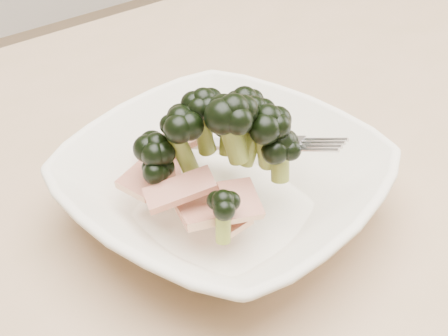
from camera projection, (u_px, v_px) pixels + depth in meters
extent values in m
cube|color=tan|center=(259.00, 198.00, 0.58)|extent=(1.20, 0.80, 0.04)
cylinder|color=tan|center=(346.00, 142.00, 1.30)|extent=(0.06, 0.06, 0.71)
imported|color=white|center=(224.00, 186.00, 0.52)|extent=(0.30, 0.30, 0.06)
cylinder|color=olive|center=(202.00, 132.00, 0.52)|extent=(0.02, 0.02, 0.04)
ellipsoid|color=black|center=(202.00, 107.00, 0.50)|extent=(0.04, 0.04, 0.03)
cylinder|color=olive|center=(244.00, 127.00, 0.53)|extent=(0.02, 0.02, 0.05)
ellipsoid|color=black|center=(244.00, 100.00, 0.51)|extent=(0.04, 0.04, 0.03)
cylinder|color=olive|center=(159.00, 172.00, 0.50)|extent=(0.02, 0.02, 0.05)
ellipsoid|color=black|center=(156.00, 145.00, 0.49)|extent=(0.03, 0.03, 0.03)
cylinder|color=olive|center=(204.00, 130.00, 0.50)|extent=(0.02, 0.01, 0.05)
ellipsoid|color=black|center=(203.00, 100.00, 0.48)|extent=(0.03, 0.03, 0.03)
cylinder|color=olive|center=(253.00, 139.00, 0.50)|extent=(0.03, 0.02, 0.05)
ellipsoid|color=black|center=(254.00, 109.00, 0.49)|extent=(0.04, 0.04, 0.03)
cylinder|color=olive|center=(182.00, 150.00, 0.49)|extent=(0.03, 0.02, 0.05)
ellipsoid|color=black|center=(180.00, 119.00, 0.47)|extent=(0.04, 0.04, 0.03)
cylinder|color=olive|center=(242.00, 135.00, 0.50)|extent=(0.02, 0.02, 0.03)
ellipsoid|color=black|center=(242.00, 114.00, 0.49)|extent=(0.03, 0.03, 0.03)
cylinder|color=olive|center=(280.00, 163.00, 0.50)|extent=(0.02, 0.02, 0.03)
ellipsoid|color=black|center=(281.00, 142.00, 0.49)|extent=(0.04, 0.04, 0.03)
cylinder|color=olive|center=(231.00, 133.00, 0.56)|extent=(0.02, 0.01, 0.03)
ellipsoid|color=black|center=(231.00, 115.00, 0.54)|extent=(0.03, 0.03, 0.03)
cylinder|color=olive|center=(266.00, 147.00, 0.50)|extent=(0.03, 0.02, 0.04)
ellipsoid|color=black|center=(268.00, 119.00, 0.48)|extent=(0.04, 0.04, 0.03)
cylinder|color=olive|center=(223.00, 222.00, 0.46)|extent=(0.02, 0.02, 0.04)
ellipsoid|color=black|center=(223.00, 201.00, 0.45)|extent=(0.03, 0.03, 0.02)
cylinder|color=olive|center=(226.00, 139.00, 0.52)|extent=(0.02, 0.02, 0.03)
ellipsoid|color=black|center=(226.00, 120.00, 0.51)|extent=(0.03, 0.03, 0.02)
cylinder|color=olive|center=(158.00, 184.00, 0.50)|extent=(0.01, 0.02, 0.03)
ellipsoid|color=black|center=(157.00, 166.00, 0.49)|extent=(0.03, 0.03, 0.02)
cylinder|color=olive|center=(233.00, 139.00, 0.48)|extent=(0.02, 0.03, 0.04)
ellipsoid|color=black|center=(233.00, 110.00, 0.46)|extent=(0.04, 0.04, 0.03)
cube|color=maroon|center=(228.00, 215.00, 0.49)|extent=(0.02, 0.04, 0.01)
cube|color=maroon|center=(145.00, 178.00, 0.51)|extent=(0.05, 0.04, 0.01)
cube|color=maroon|center=(200.00, 209.00, 0.49)|extent=(0.05, 0.06, 0.02)
cube|color=maroon|center=(240.00, 200.00, 0.48)|extent=(0.04, 0.04, 0.02)
cube|color=maroon|center=(165.00, 177.00, 0.53)|extent=(0.05, 0.06, 0.01)
cube|color=maroon|center=(171.00, 143.00, 0.55)|extent=(0.06, 0.03, 0.01)
cube|color=maroon|center=(180.00, 190.00, 0.48)|extent=(0.06, 0.04, 0.02)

